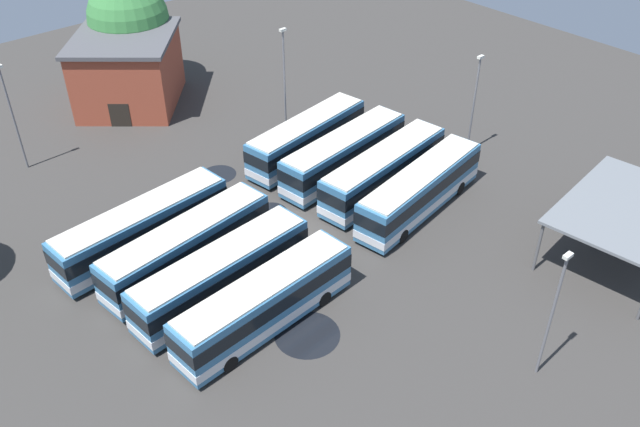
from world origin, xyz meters
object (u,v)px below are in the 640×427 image
bus_row1_slot2 (344,154)px  lamp_post_far_corner (553,311)px  bus_row0_slot1 (222,274)px  lamp_post_mid_lot (474,101)px  bus_row0_slot0 (265,303)px  bus_row1_slot3 (307,138)px  bus_row1_slot0 (420,190)px  lamp_post_by_building (12,114)px  depot_building (128,70)px  bus_row1_slot1 (384,170)px  lamp_post_near_entrance (284,81)px  bus_row0_slot2 (187,246)px  bus_row0_slot3 (143,228)px  tree_south_edge (128,19)px  maintenance_shelter (630,210)px

bus_row1_slot2 → lamp_post_far_corner: (-5.97, -21.91, 2.78)m
bus_row0_slot1 → lamp_post_mid_lot: lamp_post_mid_lot is taller
bus_row0_slot0 → bus_row1_slot3: bearing=42.2°
bus_row1_slot0 → lamp_post_far_corner: (-6.63, -14.60, 2.78)m
bus_row1_slot0 → lamp_post_by_building: bearing=127.6°
depot_building → bus_row1_slot1: bearing=-75.0°
lamp_post_near_entrance → bus_row1_slot1: bearing=-88.4°
bus_row0_slot0 → lamp_post_mid_lot: 25.57m
bus_row0_slot2 → bus_row0_slot3: bearing=107.1°
tree_south_edge → lamp_post_by_building: bearing=-151.3°
maintenance_shelter → lamp_post_mid_lot: lamp_post_mid_lot is taller
bus_row0_slot0 → bus_row0_slot1: bearing=96.0°
depot_building → bus_row1_slot2: bearing=-74.0°
bus_row1_slot3 → bus_row1_slot2: bearing=-82.1°
bus_row0_slot2 → lamp_post_mid_lot: bearing=-5.7°
maintenance_shelter → lamp_post_near_entrance: 27.91m
bus_row0_slot2 → lamp_post_near_entrance: (15.72, 9.34, 3.46)m
bus_row1_slot3 → lamp_post_by_building: (-17.93, 13.71, 2.99)m
bus_row1_slot3 → lamp_post_by_building: lamp_post_by_building is taller
lamp_post_mid_lot → lamp_post_far_corner: 23.76m
depot_building → bus_row0_slot0: bearing=-105.2°
bus_row0_slot3 → bus_row1_slot1: size_ratio=1.00×
bus_row0_slot2 → lamp_post_mid_lot: size_ratio=1.46×
bus_row1_slot2 → lamp_post_far_corner: bearing=-105.2°
bus_row1_slot0 → lamp_post_near_entrance: lamp_post_near_entrance is taller
lamp_post_mid_lot → lamp_post_far_corner: (-15.99, -17.57, -0.06)m
bus_row0_slot1 → lamp_post_far_corner: 19.11m
bus_row0_slot1 → lamp_post_mid_lot: bearing=2.6°
bus_row1_slot1 → lamp_post_mid_lot: (9.45, -0.60, 2.84)m
depot_building → bus_row1_slot0: bearing=-76.6°
bus_row0_slot3 → bus_row1_slot0: size_ratio=0.99×
lamp_post_mid_lot → tree_south_edge: (-13.97, 29.84, 2.00)m
bus_row1_slot2 → lamp_post_far_corner: size_ratio=1.49×
bus_row0_slot2 → lamp_post_by_building: 19.79m
bus_row1_slot0 → bus_row1_slot3: size_ratio=1.06×
lamp_post_by_building → depot_building: bearing=21.1°
depot_building → lamp_post_mid_lot: 31.24m
bus_row1_slot1 → lamp_post_near_entrance: lamp_post_near_entrance is taller
bus_row0_slot3 → bus_row1_slot1: (17.16, -5.62, -0.00)m
bus_row0_slot0 → bus_row1_slot3: size_ratio=1.00×
lamp_post_by_building → lamp_post_near_entrance: bearing=-28.1°
tree_south_edge → lamp_post_near_entrance: bearing=-76.8°
bus_row1_slot0 → lamp_post_far_corner: bearing=-114.4°
bus_row1_slot1 → depot_building: 26.92m
bus_row0_slot1 → lamp_post_near_entrance: size_ratio=1.27×
depot_building → lamp_post_by_building: bearing=-158.9°
depot_building → lamp_post_mid_lot: lamp_post_mid_lot is taller
bus_row1_slot0 → bus_row1_slot1: bearing=91.4°
lamp_post_by_building → bus_row1_slot2: bearing=-43.5°
depot_building → lamp_post_far_corner: lamp_post_far_corner is taller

